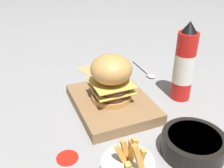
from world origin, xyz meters
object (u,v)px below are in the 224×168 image
Objects in this scene: burger at (111,78)px; spoon at (147,73)px; side_bowl at (193,144)px; ketchup_bottle at (184,65)px; serving_board at (112,103)px.

spoon is at bearing -53.10° from burger.
side_bowl is at bearing -156.95° from burger.
ketchup_bottle is 0.22m from spoon.
burger is at bearing 74.84° from serving_board.
burger reaches higher than side_bowl.
serving_board is at bearing -52.04° from spoon.
serving_board is at bearing 22.75° from side_bowl.
ketchup_bottle is 1.49× the size of spoon.
burger is 0.56× the size of ketchup_bottle.
side_bowl is at bearing -157.25° from serving_board.
side_bowl reaches higher than serving_board.
ketchup_bottle is at bearing -28.87° from side_bowl.
spoon is at bearing -14.56° from side_bowl.
serving_board is 1.08× the size of ketchup_bottle.
side_bowl reaches higher than spoon.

